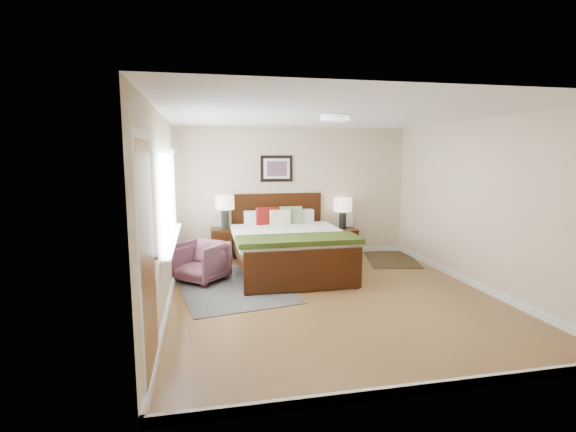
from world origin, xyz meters
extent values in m
plane|color=brown|center=(0.00, 0.00, 0.00)|extent=(5.00, 5.00, 0.00)
cube|color=#C3AF8D|center=(0.00, 2.50, 1.25)|extent=(4.50, 0.04, 2.50)
cube|color=#C3AF8D|center=(0.00, -2.50, 1.25)|extent=(4.50, 0.04, 2.50)
cube|color=#C3AF8D|center=(-2.25, 0.00, 1.25)|extent=(0.04, 5.00, 2.50)
cube|color=#C3AF8D|center=(2.25, 0.00, 1.25)|extent=(0.04, 5.00, 2.50)
cube|color=white|center=(0.00, 0.00, 2.50)|extent=(4.50, 5.00, 0.02)
cube|color=silver|center=(-2.23, 0.70, 1.40)|extent=(0.02, 2.72, 1.32)
cube|color=silver|center=(-2.21, 0.70, 1.40)|extent=(0.01, 2.60, 1.20)
cube|color=silver|center=(-2.18, 0.70, 0.77)|extent=(0.10, 2.72, 0.04)
cube|color=silver|center=(-2.23, -1.75, 1.09)|extent=(0.01, 1.00, 2.18)
cube|color=brown|center=(-2.23, -1.75, 1.05)|extent=(0.01, 0.90, 2.10)
cylinder|color=#999999|center=(-2.20, -1.37, 1.00)|extent=(0.04, 0.04, 0.04)
cylinder|color=white|center=(0.00, 0.00, 2.46)|extent=(0.40, 0.40, 0.07)
cylinder|color=beige|center=(0.00, 0.00, 2.50)|extent=(0.44, 0.44, 0.01)
cube|color=#341707|center=(-0.35, 2.46, 0.63)|extent=(1.75, 0.06, 1.22)
cube|color=#341707|center=(-0.35, 0.25, 0.33)|extent=(1.75, 0.06, 0.61)
cube|color=#341707|center=(-1.18, 1.35, 0.35)|extent=(0.06, 2.19, 0.20)
cube|color=#341707|center=(0.48, 1.35, 0.35)|extent=(0.06, 2.19, 0.20)
cube|color=silver|center=(-0.35, 1.35, 0.49)|extent=(1.65, 2.17, 0.24)
cube|color=silver|center=(-0.35, 1.25, 0.66)|extent=(1.83, 1.94, 0.11)
cube|color=#374413|center=(-0.35, 0.61, 0.71)|extent=(1.87, 0.70, 0.08)
cube|color=silver|center=(-0.73, 2.22, 0.81)|extent=(0.55, 0.18, 0.28)
cube|color=silver|center=(0.03, 2.22, 0.81)|extent=(0.55, 0.18, 0.28)
cube|color=#5E0C0A|center=(-0.59, 2.10, 0.85)|extent=(0.42, 0.17, 0.35)
cube|color=olive|center=(-0.15, 2.10, 0.85)|extent=(0.42, 0.16, 0.35)
cube|color=beige|center=(-0.37, 2.02, 0.83)|extent=(0.37, 0.13, 0.31)
cube|color=black|center=(-0.35, 2.48, 1.72)|extent=(0.62, 0.03, 0.50)
cube|color=silver|center=(-0.35, 2.46, 1.72)|extent=(0.50, 0.01, 0.38)
cube|color=#A52D23|center=(-0.35, 2.44, 1.72)|extent=(0.38, 0.01, 0.28)
cube|color=#341707|center=(-1.36, 2.27, 0.61)|extent=(0.53, 0.48, 0.05)
cube|color=#341707|center=(-1.59, 2.06, 0.29)|extent=(0.05, 0.05, 0.59)
cube|color=#341707|center=(-1.12, 2.06, 0.29)|extent=(0.05, 0.05, 0.59)
cube|color=#341707|center=(-1.59, 2.48, 0.29)|extent=(0.05, 0.05, 0.59)
cube|color=#341707|center=(-1.12, 2.48, 0.29)|extent=(0.05, 0.05, 0.59)
cube|color=#341707|center=(-1.36, 2.05, 0.51)|extent=(0.47, 0.03, 0.14)
cube|color=#341707|center=(0.93, 2.27, 0.51)|extent=(0.54, 0.41, 0.05)
cube|color=#341707|center=(0.69, 2.10, 0.25)|extent=(0.05, 0.05, 0.49)
cube|color=#341707|center=(1.17, 2.10, 0.25)|extent=(0.05, 0.05, 0.49)
cube|color=#341707|center=(0.69, 2.44, 0.25)|extent=(0.05, 0.05, 0.49)
cube|color=#341707|center=(1.17, 2.44, 0.25)|extent=(0.05, 0.05, 0.49)
cube|color=#341707|center=(0.93, 2.08, 0.41)|extent=(0.48, 0.03, 0.14)
cube|color=#341707|center=(0.93, 2.27, 0.14)|extent=(0.48, 0.35, 0.03)
cube|color=black|center=(0.93, 2.27, 0.17)|extent=(0.20, 0.25, 0.03)
cube|color=black|center=(0.93, 2.27, 0.20)|extent=(0.20, 0.25, 0.03)
cube|color=black|center=(0.93, 2.27, 0.24)|extent=(0.20, 0.25, 0.03)
cube|color=black|center=(0.93, 2.27, 0.28)|extent=(0.20, 0.25, 0.03)
cube|color=black|center=(0.93, 2.27, 0.31)|extent=(0.20, 0.25, 0.03)
cube|color=black|center=(0.93, 2.27, 0.34)|extent=(0.20, 0.25, 0.03)
cylinder|color=black|center=(-1.36, 2.27, 0.80)|extent=(0.14, 0.14, 0.32)
cylinder|color=black|center=(-1.36, 2.27, 0.98)|extent=(0.02, 0.02, 0.06)
cylinder|color=beige|center=(-1.36, 2.27, 1.12)|extent=(0.34, 0.34, 0.26)
cylinder|color=black|center=(0.93, 2.27, 0.70)|extent=(0.14, 0.14, 0.32)
cylinder|color=black|center=(0.93, 2.27, 0.88)|extent=(0.02, 0.02, 0.06)
cylinder|color=beige|center=(0.93, 2.27, 1.02)|extent=(0.34, 0.34, 0.26)
imported|color=brown|center=(-1.80, 1.10, 0.32)|extent=(0.96, 0.97, 0.63)
cube|color=#0B1A39|center=(-1.35, 0.69, 0.01)|extent=(1.86, 2.35, 0.01)
cube|color=black|center=(1.75, 1.80, 0.01)|extent=(1.18, 1.51, 0.01)
camera|label=1|loc=(-1.75, -5.41, 1.97)|focal=26.00mm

